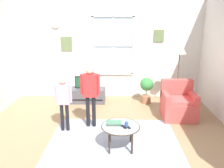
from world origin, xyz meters
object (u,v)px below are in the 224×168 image
armchair (178,104)px  book_stack (114,123)px  tv_stand (85,95)px  floor_lamp (180,55)px  person_red_shirt (90,89)px  remote_near_cup (124,127)px  cup (126,125)px  television (84,82)px  person_pink_shirt (63,97)px  potted_plant_by_window (146,88)px  coffee_table (121,127)px  remote_near_books (128,127)px

armchair → book_stack: bearing=-138.6°
tv_stand → floor_lamp: 2.78m
person_red_shirt → floor_lamp: 2.49m
remote_near_cup → tv_stand: bearing=113.4°
cup → book_stack: bearing=155.5°
tv_stand → television: bearing=-90.0°
person_pink_shirt → potted_plant_by_window: bearing=41.0°
coffee_table → cup: (0.10, -0.05, 0.08)m
remote_near_books → cup: bearing=172.9°
person_red_shirt → floor_lamp: bearing=28.4°
coffee_table → book_stack: 0.14m
remote_near_books → remote_near_cup: (-0.08, 0.00, 0.00)m
television → cup: television is taller
television → tv_stand: bearing=90.0°
cup → remote_near_books: 0.05m
tv_stand → cup: 2.65m
coffee_table → cup: cup is taller
book_stack → remote_near_cup: bearing=-30.6°
television → person_red_shirt: 1.56m
tv_stand → floor_lamp: size_ratio=0.70×
cup → remote_near_books: size_ratio=0.75×
armchair → book_stack: (-1.52, -1.34, 0.14)m
remote_near_books → potted_plant_by_window: 2.45m
tv_stand → book_stack: 2.47m
book_stack → floor_lamp: floor_lamp is taller
armchair → cup: bearing=-132.0°
cup → floor_lamp: bearing=55.8°
person_red_shirt → book_stack: bearing=-57.4°
remote_near_books → remote_near_cup: same height
armchair → coffee_table: size_ratio=1.23×
tv_stand → potted_plant_by_window: bearing=-1.1°
television → person_red_shirt: size_ratio=0.36×
cup → person_pink_shirt: 1.47m
book_stack → potted_plant_by_window: (0.87, 2.26, -0.03)m
coffee_table → remote_near_cup: remote_near_cup is taller
tv_stand → remote_near_books: (1.11, -2.40, 0.25)m
remote_near_cup → remote_near_books: bearing=-1.8°
remote_near_cup → person_pink_shirt: bearing=150.1°
tv_stand → person_pink_shirt: (-0.18, -1.70, 0.55)m
tv_stand → remote_near_cup: bearing=-66.6°
book_stack → remote_near_books: (0.25, -0.10, -0.02)m
coffee_table → remote_near_books: 0.15m
cup → person_red_shirt: (-0.74, 0.91, 0.37)m
tv_stand → book_stack: bearing=-69.4°
remote_near_books → person_red_shirt: size_ratio=0.10×
armchair → coffee_table: bearing=-135.2°
television → cup: 2.63m
remote_near_cup → television: bearing=113.4°
floor_lamp → potted_plant_by_window: bearing=157.9°
remote_near_books → floor_lamp: 2.65m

